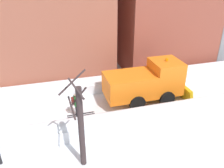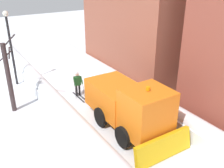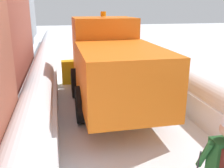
{
  "view_description": "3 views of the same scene",
  "coord_description": "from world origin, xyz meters",
  "px_view_note": "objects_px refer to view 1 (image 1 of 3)",
  "views": [
    {
      "loc": [
        13.48,
        4.27,
        8.85
      ],
      "look_at": [
        -0.73,
        8.36,
        1.36
      ],
      "focal_mm": 37.74,
      "sensor_mm": 36.0,
      "label": 1
    },
    {
      "loc": [
        6.94,
        20.3,
        8.1
      ],
      "look_at": [
        -0.66,
        8.21,
        1.61
      ],
      "focal_mm": 41.08,
      "sensor_mm": 36.0,
      "label": 2
    },
    {
      "loc": [
        -1.82,
        2.8,
        3.28
      ],
      "look_at": [
        -0.33,
        9.77,
        1.08
      ],
      "focal_mm": 40.38,
      "sensor_mm": 36.0,
      "label": 3
    }
  ],
  "objects_px": {
    "traffic_light_pole": "(20,56)",
    "bare_tree_near": "(81,126)",
    "skier": "(76,103)",
    "plow_truck": "(147,82)"
  },
  "relations": [
    {
      "from": "traffic_light_pole",
      "to": "bare_tree_near",
      "type": "distance_m",
      "value": 8.41
    },
    {
      "from": "skier",
      "to": "plow_truck",
      "type": "bearing_deg",
      "value": 96.95
    },
    {
      "from": "traffic_light_pole",
      "to": "bare_tree_near",
      "type": "bearing_deg",
      "value": 20.59
    },
    {
      "from": "plow_truck",
      "to": "traffic_light_pole",
      "type": "relative_size",
      "value": 1.3
    },
    {
      "from": "plow_truck",
      "to": "bare_tree_near",
      "type": "distance_m",
      "value": 7.35
    },
    {
      "from": "traffic_light_pole",
      "to": "plow_truck",
      "type": "bearing_deg",
      "value": 70.51
    },
    {
      "from": "skier",
      "to": "traffic_light_pole",
      "type": "distance_m",
      "value": 5.34
    },
    {
      "from": "skier",
      "to": "bare_tree_near",
      "type": "xyz_separation_m",
      "value": [
        4.22,
        -0.31,
        1.3
      ]
    },
    {
      "from": "traffic_light_pole",
      "to": "skier",
      "type": "bearing_deg",
      "value": 42.07
    },
    {
      "from": "skier",
      "to": "bare_tree_near",
      "type": "bearing_deg",
      "value": -4.23
    }
  ]
}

